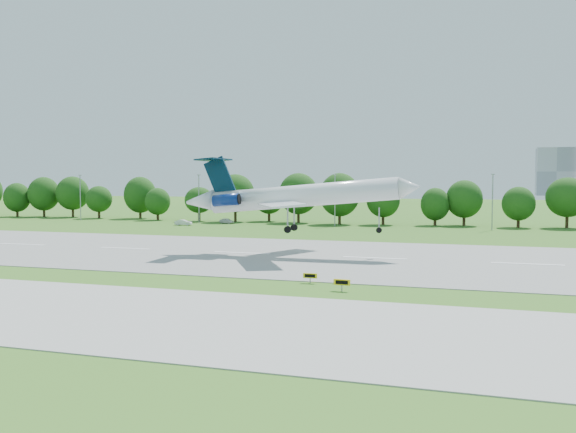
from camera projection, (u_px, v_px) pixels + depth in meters
The scene contains 10 objects.
ground at pixel (329, 287), 65.64m from camera, with size 600.00×600.00×0.00m, color #2A5C18.
runway at pixel (375, 258), 89.34m from camera, with size 400.00×45.00×0.08m, color gray.
taxiway at pixel (270, 325), 48.58m from camera, with size 400.00×23.00×0.08m, color #ADADA8.
tree_line at pixel (427, 200), 152.50m from camera, with size 288.40×8.40×10.40m.
light_poles at pixel (411, 200), 143.79m from camera, with size 175.90×0.25×12.19m.
airliner at pixel (292, 196), 92.51m from camera, with size 34.88×25.25×11.08m.
taxi_sign_left at pixel (310, 276), 68.15m from camera, with size 1.53×0.24×1.07m.
taxi_sign_centre at pixel (342, 282), 63.30m from camera, with size 1.69×0.31×1.19m.
service_vehicle_a at pixel (183, 223), 153.42m from camera, with size 1.42×4.08×1.35m, color silver.
service_vehicle_b at pixel (227, 221), 159.34m from camera, with size 1.62×4.03×1.37m, color silver.
Camera 1 is at (16.35, -63.16, 11.09)m, focal length 40.00 mm.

